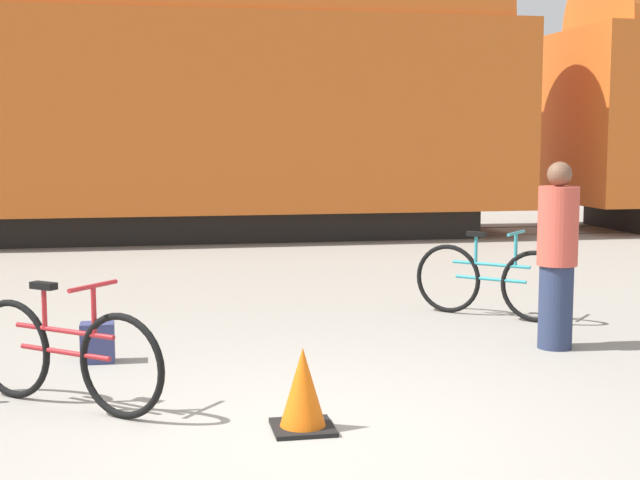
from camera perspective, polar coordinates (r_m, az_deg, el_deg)
name	(u,v)px	position (r m, az deg, el deg)	size (l,w,h in m)	color
ground_plane	(305,437)	(5.83, -0.95, -12.48)	(80.00, 80.00, 0.00)	gray
freight_train	(200,83)	(17.20, -7.70, 9.96)	(39.78, 3.18, 5.63)	black
rail_near	(204,241)	(16.56, -7.42, -0.07)	(51.78, 0.07, 0.01)	#4C4238
rail_far	(200,233)	(17.99, -7.68, 0.44)	(51.78, 0.07, 0.01)	#4C4238
bicycle_teal	(491,280)	(9.63, 10.86, -2.56)	(1.30, 1.22, 0.93)	black
bicycle_maroon	(65,354)	(6.56, -16.02, -7.04)	(1.40, 1.15, 0.91)	black
person_in_red	(557,256)	(8.28, 14.94, -1.01)	(0.36, 0.36, 1.69)	#283351
backpack	(97,342)	(7.85, -14.05, -6.38)	(0.28, 0.20, 0.34)	navy
traffic_cone	(303,392)	(5.89, -1.11, -9.69)	(0.40, 0.40, 0.55)	black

